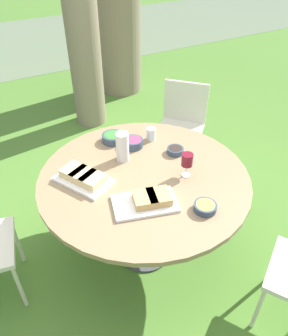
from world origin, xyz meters
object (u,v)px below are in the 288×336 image
chair_near_left (182,121)px  wine_glass (187,160)px  dining_table (144,185)px  water_pitcher (122,147)px

chair_near_left → wine_glass: wine_glass is taller
dining_table → wine_glass: size_ratio=8.24×
dining_table → wine_glass: (0.24, -0.14, 0.21)m
dining_table → water_pitcher: bearing=99.8°
dining_table → chair_near_left: size_ratio=1.60×
dining_table → water_pitcher: size_ratio=6.64×
water_pitcher → dining_table: bearing=-80.2°
water_pitcher → wine_glass: size_ratio=1.24×
chair_near_left → water_pitcher: water_pitcher is taller
water_pitcher → wine_glass: (0.28, -0.37, 0.02)m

